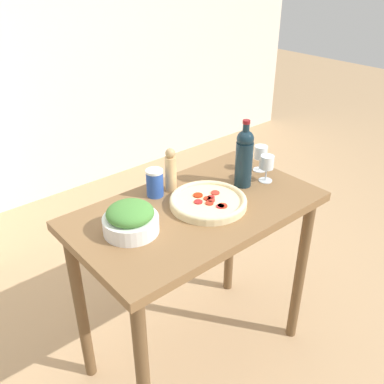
# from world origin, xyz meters

# --- Properties ---
(ground_plane) EXTENTS (14.00, 14.00, 0.00)m
(ground_plane) POSITION_xyz_m (0.00, 0.00, 0.00)
(ground_plane) COLOR tan
(wall_back) EXTENTS (6.40, 0.06, 2.60)m
(wall_back) POSITION_xyz_m (0.00, 2.20, 1.30)
(wall_back) COLOR silver
(wall_back) RESTS_ON ground_plane
(prep_counter) EXTENTS (1.13, 0.64, 0.95)m
(prep_counter) POSITION_xyz_m (0.00, 0.00, 0.80)
(prep_counter) COLOR brown
(prep_counter) RESTS_ON ground_plane
(wine_bottle) EXTENTS (0.08, 0.08, 0.33)m
(wine_bottle) POSITION_xyz_m (0.30, 0.01, 1.10)
(wine_bottle) COLOR #142833
(wine_bottle) RESTS_ON prep_counter
(wine_glass_near) EXTENTS (0.07, 0.07, 0.14)m
(wine_glass_near) POSITION_xyz_m (0.42, -0.04, 1.04)
(wine_glass_near) COLOR silver
(wine_glass_near) RESTS_ON prep_counter
(wine_glass_far) EXTENTS (0.07, 0.07, 0.14)m
(wine_glass_far) POSITION_xyz_m (0.49, 0.06, 1.04)
(wine_glass_far) COLOR silver
(wine_glass_far) RESTS_ON prep_counter
(pepper_mill) EXTENTS (0.05, 0.05, 0.22)m
(pepper_mill) POSITION_xyz_m (0.01, 0.19, 1.05)
(pepper_mill) COLOR tan
(pepper_mill) RESTS_ON prep_counter
(salad_bowl) EXTENTS (0.23, 0.23, 0.13)m
(salad_bowl) POSITION_xyz_m (-0.33, 0.02, 1.01)
(salad_bowl) COLOR white
(salad_bowl) RESTS_ON prep_counter
(homemade_pizza) EXTENTS (0.35, 0.35, 0.04)m
(homemade_pizza) POSITION_xyz_m (0.05, -0.03, 0.97)
(homemade_pizza) COLOR beige
(homemade_pizza) RESTS_ON prep_counter
(salt_canister) EXTENTS (0.08, 0.08, 0.13)m
(salt_canister) POSITION_xyz_m (-0.08, 0.20, 1.01)
(salt_canister) COLOR #284CA3
(salt_canister) RESTS_ON prep_counter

